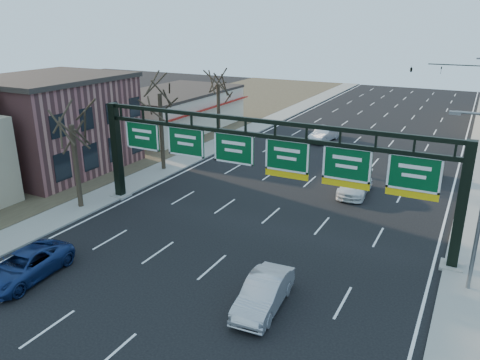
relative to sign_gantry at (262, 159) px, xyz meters
The scene contains 17 objects.
ground 9.24m from the sign_gantry, 91.15° to the right, with size 160.00×160.00×0.00m, color black.
sidewalk_left 18.24m from the sign_gantry, 137.20° to the left, with size 3.00×120.00×0.12m, color gray.
sidewalk_right 18.02m from the sign_gantry, 43.51° to the left, with size 3.00×120.00×0.12m, color gray.
dirt_strip_left 28.25m from the sign_gantry, 154.50° to the left, with size 21.00×120.00×0.06m, color #473D2B.
lane_markings 12.86m from the sign_gantry, 90.76° to the left, with size 21.60×120.00×0.01m, color white.
sign_gantry is the anchor object (origin of this frame).
brick_block 21.87m from the sign_gantry, behind, with size 10.40×12.40×8.30m.
cream_strip 30.24m from the sign_gantry, 135.86° to the left, with size 10.90×18.40×4.70m.
tree_gantry 13.53m from the sign_gantry, 166.97° to the right, with size 3.60×3.60×8.48m.
tree_mid 15.08m from the sign_gantry, 151.63° to the left, with size 3.60×3.60×9.24m.
tree_far 21.57m from the sign_gantry, 127.32° to the left, with size 3.60×3.60×8.86m.
traffic_signal_mast 47.33m from the sign_gantry, 83.29° to the left, with size 10.16×0.54×7.00m.
car_blue_suv 14.69m from the sign_gantry, 125.60° to the right, with size 2.46×5.33×1.48m, color navy.
car_silver_sedan 9.82m from the sign_gantry, 64.21° to the right, with size 1.64×4.71×1.55m, color #A4A5A9.
car_white_wagon 10.52m from the sign_gantry, 66.61° to the left, with size 2.06×5.07×1.47m, color white.
car_grey_far 17.71m from the sign_gantry, 61.43° to the left, with size 1.63×4.06×1.38m, color #434649.
car_silver_distant 24.25m from the sign_gantry, 98.02° to the left, with size 1.70×4.89×1.61m, color silver.
Camera 1 is at (11.85, -17.46, 13.00)m, focal length 35.00 mm.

